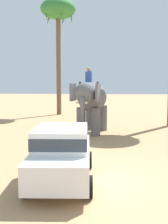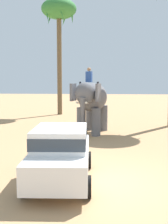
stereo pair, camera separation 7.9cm
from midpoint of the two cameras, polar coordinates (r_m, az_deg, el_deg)
ground_plane at (r=8.87m, az=3.28°, el=-14.13°), size 120.00×120.00×0.00m
car_sedan_foreground at (r=8.71m, az=-4.84°, el=-8.12°), size 2.10×4.21×1.70m
elephant_with_mahout at (r=16.48m, az=1.40°, el=2.44°), size 2.26×4.01×3.88m
palm_tree_behind_elephant at (r=26.90m, az=-5.41°, el=19.40°), size 3.20×3.20×10.55m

